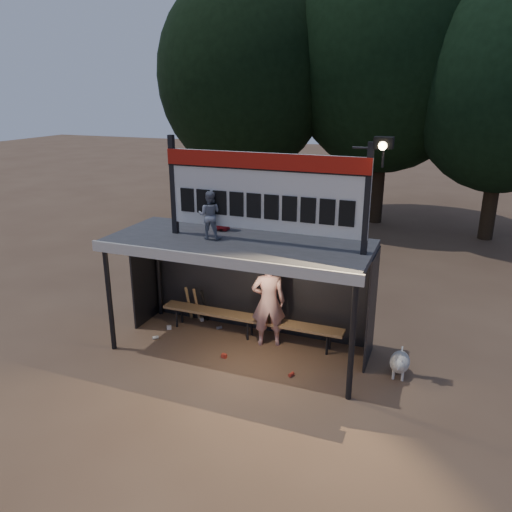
% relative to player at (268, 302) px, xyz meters
% --- Properties ---
extents(ground, '(80.00, 80.00, 0.00)m').
position_rel_player_xyz_m(ground, '(-0.46, -0.42, -0.95)').
color(ground, brown).
rests_on(ground, ground).
extents(player, '(0.81, 0.69, 1.90)m').
position_rel_player_xyz_m(player, '(0.00, 0.00, 0.00)').
color(player, white).
rests_on(player, ground).
extents(child_a, '(0.50, 0.42, 0.92)m').
position_rel_player_xyz_m(child_a, '(-1.00, -0.53, 1.83)').
color(child_a, gray).
rests_on(child_a, dugout_shelter).
extents(child_b, '(0.50, 0.35, 0.96)m').
position_rel_player_xyz_m(child_b, '(-1.06, 0.12, 1.85)').
color(child_b, '#A71920').
rests_on(child_b, dugout_shelter).
extents(dugout_shelter, '(5.10, 2.08, 2.32)m').
position_rel_player_xyz_m(dugout_shelter, '(-0.46, -0.17, 0.90)').
color(dugout_shelter, '#39383B').
rests_on(dugout_shelter, ground).
extents(scoreboard_assembly, '(4.10, 0.27, 1.99)m').
position_rel_player_xyz_m(scoreboard_assembly, '(0.09, -0.43, 2.37)').
color(scoreboard_assembly, black).
rests_on(scoreboard_assembly, dugout_shelter).
extents(bench, '(4.00, 0.35, 0.48)m').
position_rel_player_xyz_m(bench, '(-0.46, 0.13, -0.52)').
color(bench, '#977247').
rests_on(bench, ground).
extents(tree_left, '(6.46, 6.46, 9.27)m').
position_rel_player_xyz_m(tree_left, '(-4.46, 9.58, 4.56)').
color(tree_left, black).
rests_on(tree_left, ground).
extents(tree_mid, '(7.22, 7.22, 10.36)m').
position_rel_player_xyz_m(tree_mid, '(0.54, 11.08, 5.22)').
color(tree_mid, black).
rests_on(tree_mid, ground).
extents(tree_right, '(6.08, 6.08, 8.72)m').
position_rel_player_xyz_m(tree_right, '(4.54, 10.08, 4.24)').
color(tree_right, '#322316').
rests_on(tree_right, ground).
extents(dog, '(0.36, 0.81, 0.49)m').
position_rel_player_xyz_m(dog, '(2.66, -0.28, -0.67)').
color(dog, beige).
rests_on(dog, ground).
extents(bats, '(0.47, 0.32, 0.84)m').
position_rel_player_xyz_m(bats, '(-1.86, 0.40, -0.52)').
color(bats, olive).
rests_on(bats, ground).
extents(litter, '(3.23, 1.61, 0.08)m').
position_rel_player_xyz_m(litter, '(-1.24, -0.32, -0.91)').
color(litter, red).
rests_on(litter, ground).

